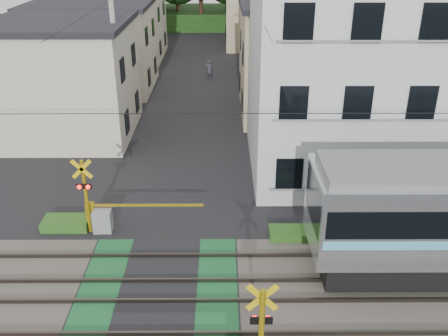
{
  "coord_description": "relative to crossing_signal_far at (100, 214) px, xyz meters",
  "views": [
    {
      "loc": [
        2.06,
        -12.72,
        10.44
      ],
      "look_at": [
        2.14,
        5.0,
        2.02
      ],
      "focal_mm": 40.0,
      "sensor_mm": 36.0,
      "label": 1
    }
  ],
  "objects": [
    {
      "name": "ground",
      "position": [
        2.59,
        -3.65,
        -0.71
      ],
      "size": [
        120.0,
        120.0,
        0.0
      ],
      "primitive_type": "plane",
      "color": "black"
    },
    {
      "name": "catenary",
      "position": [
        8.59,
        -3.62,
        2.98
      ],
      "size": [
        60.0,
        5.04,
        7.0
      ],
      "color": "#2D2D33",
      "rests_on": "ground"
    },
    {
      "name": "crossing_signal_far",
      "position": [
        0.0,
        0.0,
        0.0
      ],
      "size": [
        4.74,
        0.65,
        3.09
      ],
      "color": "yellow",
      "rests_on": "ground"
    },
    {
      "name": "weed_patches",
      "position": [
        4.34,
        -3.74,
        -0.53
      ],
      "size": [
        10.25,
        8.8,
        0.4
      ],
      "color": "#2D5E1E",
      "rests_on": "ground"
    },
    {
      "name": "track_bed",
      "position": [
        2.59,
        -3.65,
        -0.67
      ],
      "size": [
        120.0,
        120.0,
        0.14
      ],
      "color": "#47423A",
      "rests_on": "ground"
    },
    {
      "name": "houses_row",
      "position": [
        2.84,
        22.27,
        2.53
      ],
      "size": [
        22.07,
        31.35,
        6.8
      ],
      "color": "beige",
      "rests_on": "ground"
    },
    {
      "name": "apartment_block",
      "position": [
        11.09,
        5.84,
        3.94
      ],
      "size": [
        10.2,
        8.36,
        9.3
      ],
      "color": "silver",
      "rests_on": "ground"
    },
    {
      "name": "pedestrian",
      "position": [
        3.66,
        21.67,
        0.04
      ],
      "size": [
        0.59,
        0.42,
        1.5
      ],
      "primitive_type": "imported",
      "rotation": [
        0.0,
        0.0,
        3.02
      ],
      "color": "#32313D",
      "rests_on": "ground"
    },
    {
      "name": "utility_poles",
      "position": [
        1.53,
        19.35,
        3.37
      ],
      "size": [
        7.9,
        42.0,
        8.0
      ],
      "color": "#A5A5A0",
      "rests_on": "ground"
    }
  ]
}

